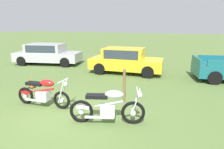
{
  "coord_description": "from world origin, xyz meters",
  "views": [
    {
      "loc": [
        3.4,
        -4.47,
        2.72
      ],
      "look_at": [
        0.62,
        2.22,
        0.86
      ],
      "focal_mm": 31.41,
      "sensor_mm": 36.0,
      "label": 1
    }
  ],
  "objects_px": {
    "motorcycle_silver": "(108,107)",
    "fence_post_wooden": "(124,86)",
    "motorcycle_red": "(43,93)",
    "car_yellow": "(125,59)",
    "traffic_cone": "(32,83)",
    "car_silver": "(47,53)"
  },
  "relations": [
    {
      "from": "car_silver",
      "to": "car_yellow",
      "type": "distance_m",
      "value": 5.87
    },
    {
      "from": "motorcycle_red",
      "to": "fence_post_wooden",
      "type": "bearing_deg",
      "value": 24.64
    },
    {
      "from": "car_silver",
      "to": "traffic_cone",
      "type": "distance_m",
      "value": 5.47
    },
    {
      "from": "motorcycle_red",
      "to": "car_silver",
      "type": "bearing_deg",
      "value": 123.94
    },
    {
      "from": "car_yellow",
      "to": "traffic_cone",
      "type": "relative_size",
      "value": 9.2
    },
    {
      "from": "car_silver",
      "to": "traffic_cone",
      "type": "relative_size",
      "value": 10.39
    },
    {
      "from": "motorcycle_silver",
      "to": "fence_post_wooden",
      "type": "relative_size",
      "value": 1.68
    },
    {
      "from": "fence_post_wooden",
      "to": "traffic_cone",
      "type": "distance_m",
      "value": 4.33
    },
    {
      "from": "car_silver",
      "to": "fence_post_wooden",
      "type": "distance_m",
      "value": 8.6
    },
    {
      "from": "car_silver",
      "to": "fence_post_wooden",
      "type": "xyz_separation_m",
      "value": [
        7.28,
        -4.58,
        -0.19
      ]
    },
    {
      "from": "motorcycle_silver",
      "to": "fence_post_wooden",
      "type": "bearing_deg",
      "value": 73.82
    },
    {
      "from": "motorcycle_silver",
      "to": "car_silver",
      "type": "xyz_separation_m",
      "value": [
        -7.36,
        6.2,
        0.31
      ]
    },
    {
      "from": "car_silver",
      "to": "traffic_cone",
      "type": "height_order",
      "value": "car_silver"
    },
    {
      "from": "motorcycle_red",
      "to": "car_yellow",
      "type": "relative_size",
      "value": 0.48
    },
    {
      "from": "car_yellow",
      "to": "motorcycle_silver",
      "type": "bearing_deg",
      "value": -81.19
    },
    {
      "from": "car_silver",
      "to": "traffic_cone",
      "type": "bearing_deg",
      "value": -71.26
    },
    {
      "from": "fence_post_wooden",
      "to": "car_silver",
      "type": "bearing_deg",
      "value": 147.84
    },
    {
      "from": "traffic_cone",
      "to": "fence_post_wooden",
      "type": "bearing_deg",
      "value": -0.2
    },
    {
      "from": "motorcycle_red",
      "to": "car_silver",
      "type": "relative_size",
      "value": 0.43
    },
    {
      "from": "car_yellow",
      "to": "motorcycle_red",
      "type": "bearing_deg",
      "value": -105.48
    },
    {
      "from": "motorcycle_silver",
      "to": "motorcycle_red",
      "type": "bearing_deg",
      "value": 155.27
    },
    {
      "from": "traffic_cone",
      "to": "motorcycle_red",
      "type": "bearing_deg",
      "value": -36.15
    }
  ]
}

